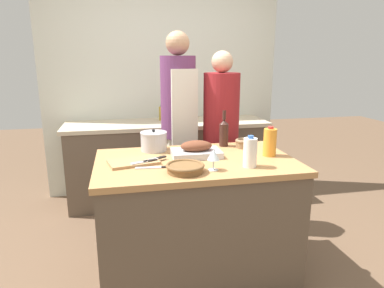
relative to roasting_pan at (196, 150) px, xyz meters
The scene contains 20 objects.
ground_plane 0.93m from the roasting_pan, 105.14° to the right, with size 12.00×12.00×0.00m, color brown.
kitchen_island 0.49m from the roasting_pan, 105.14° to the right, with size 1.37×0.84×0.89m.
back_counter 1.45m from the roasting_pan, 90.86° to the left, with size 2.19×0.60×0.89m.
back_wall 1.75m from the roasting_pan, 90.68° to the left, with size 2.69×0.10×2.55m.
roasting_pan is the anchor object (origin of this frame).
wicker_basket 0.35m from the roasting_pan, 113.63° to the right, with size 0.24×0.24×0.05m.
cutting_board 0.45m from the roasting_pan, behind, with size 0.36×0.26×0.02m.
stock_pot 0.36m from the roasting_pan, 141.04° to the left, with size 0.20×0.20×0.17m.
mixing_bowl 0.45m from the roasting_pan, 21.73° to the left, with size 0.13×0.13×0.07m.
juice_jug 0.53m from the roasting_pan, ahead, with size 0.09×0.09×0.21m.
milk_jug 0.42m from the roasting_pan, 46.51° to the right, with size 0.09×0.09×0.21m.
wine_bottle_green 0.38m from the roasting_pan, 41.44° to the left, with size 0.07×0.07×0.29m.
wine_glass_left 0.33m from the roasting_pan, 83.19° to the right, with size 0.08×0.08×0.13m.
knife_chef 0.36m from the roasting_pan, 145.59° to the right, with size 0.27×0.05×0.01m.
knife_paring 0.31m from the roasting_pan, 167.03° to the right, with size 0.18×0.13×0.01m.
knife_bread 0.39m from the roasting_pan, 162.32° to the right, with size 0.18×0.10×0.01m.
condiment_bottle_tall 1.48m from the roasting_pan, 92.45° to the left, with size 0.07×0.07×0.17m.
condiment_bottle_short 1.55m from the roasting_pan, 63.77° to the left, with size 0.05×0.05×0.13m.
person_cook_aproned 0.75m from the roasting_pan, 90.01° to the left, with size 0.31×0.34×1.80m.
person_cook_guest 0.76m from the roasting_pan, 60.22° to the left, with size 0.33×0.33×1.63m.
Camera 1 is at (-0.49, -2.21, 1.57)m, focal length 32.00 mm.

